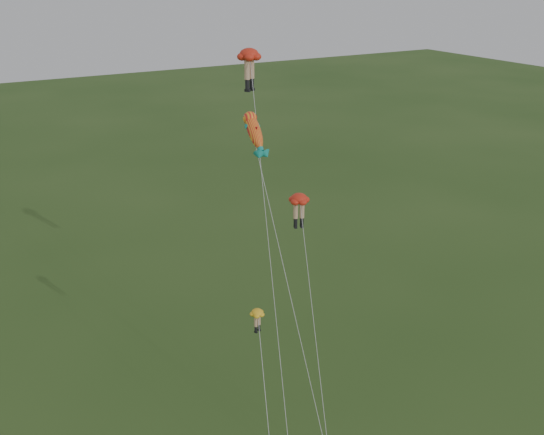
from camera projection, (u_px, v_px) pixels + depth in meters
legs_kite_red_high at (250, 61)px, 41.42m from camera, size 5.95×15.02×22.83m
legs_kite_red_mid at (299, 205)px, 40.83m from camera, size 4.75×11.02×13.83m
legs_kite_yellow at (258, 324)px, 35.62m from camera, size 2.86×6.82×9.26m
fish_kite at (255, 133)px, 36.35m from camera, size 1.14×11.31×20.08m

